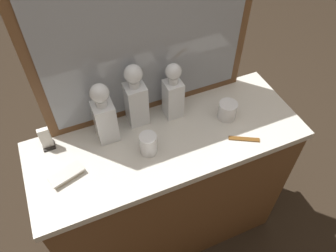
{
  "coord_description": "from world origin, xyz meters",
  "views": [
    {
      "loc": [
        -0.36,
        -0.84,
        2.01
      ],
      "look_at": [
        0.0,
        0.0,
        0.98
      ],
      "focal_mm": 35.32,
      "sensor_mm": 36.0,
      "label": 1
    }
  ],
  "objects": [
    {
      "name": "crystal_decanter_right",
      "position": [
        -0.24,
        0.11,
        1.02
      ],
      "size": [
        0.09,
        0.09,
        0.3
      ],
      "color": "white",
      "rests_on": "dresser"
    },
    {
      "name": "dresser_mirror",
      "position": [
        0.0,
        0.21,
        1.28
      ],
      "size": [
        0.93,
        0.03,
        0.77
      ],
      "color": "brown",
      "rests_on": "dresser"
    },
    {
      "name": "crystal_decanter_front",
      "position": [
        0.08,
        0.13,
        1.01
      ],
      "size": [
        0.08,
        0.08,
        0.28
      ],
      "color": "white",
      "rests_on": "dresser"
    },
    {
      "name": "napkin_holder",
      "position": [
        -0.49,
        0.16,
        0.94
      ],
      "size": [
        0.05,
        0.05,
        0.11
      ],
      "color": "black",
      "rests_on": "dresser"
    },
    {
      "name": "silver_brush_right",
      "position": [
        -0.45,
        -0.02,
        0.91
      ],
      "size": [
        0.15,
        0.1,
        0.02
      ],
      "color": "#B7A88C",
      "rests_on": "dresser"
    },
    {
      "name": "crystal_tumbler_left",
      "position": [
        -0.1,
        -0.03,
        0.94
      ],
      "size": [
        0.07,
        0.07,
        0.1
      ],
      "color": "white",
      "rests_on": "dresser"
    },
    {
      "name": "ground_plane",
      "position": [
        0.0,
        0.0,
        0.0
      ],
      "size": [
        6.0,
        6.0,
        0.0
      ],
      "primitive_type": "plane",
      "color": "#2D2319"
    },
    {
      "name": "crystal_tumbler_right",
      "position": [
        0.3,
        0.01,
        0.93
      ],
      "size": [
        0.08,
        0.08,
        0.08
      ],
      "color": "white",
      "rests_on": "dresser"
    },
    {
      "name": "dresser",
      "position": [
        0.0,
        0.0,
        0.45
      ],
      "size": [
        1.22,
        0.46,
        0.9
      ],
      "color": "brown",
      "rests_on": "ground_plane"
    },
    {
      "name": "crystal_decanter_far_right",
      "position": [
        -0.08,
        0.15,
        1.02
      ],
      "size": [
        0.09,
        0.09,
        0.31
      ],
      "color": "white",
      "rests_on": "dresser"
    },
    {
      "name": "tortoiseshell_comb",
      "position": [
        0.3,
        -0.14,
        0.9
      ],
      "size": [
        0.13,
        0.08,
        0.01
      ],
      "color": "brown",
      "rests_on": "dresser"
    }
  ]
}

